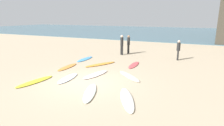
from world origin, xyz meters
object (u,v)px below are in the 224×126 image
Objects in this scene: surfboard_6 at (85,59)px; surfboard_7 at (68,78)px; surfboard_0 at (101,64)px; surfboard_1 at (96,74)px; surfboard_8 at (67,67)px; beachgoer_near at (122,44)px; surfboard_3 at (134,65)px; surfboard_9 at (127,99)px; surfboard_4 at (129,76)px; surfboard_5 at (35,81)px; surfboard_2 at (90,92)px; beachgoer_mid at (178,49)px; beachgoer_far at (128,43)px.

surfboard_7 is at bearing 109.83° from surfboard_6.
surfboard_6 is at bearing 1.98° from surfboard_0.
surfboard_0 is 1.19× the size of surfboard_1.
surfboard_8 is 6.10m from beachgoer_near.
surfboard_3 is 5.88m from surfboard_9.
surfboard_4 is at bearing -80.23° from surfboard_3.
surfboard_5 is at bearing -123.94° from surfboard_1.
surfboard_8 is (-3.81, 3.25, -0.01)m from surfboard_2.
surfboard_2 is 1.40× the size of beachgoer_mid.
beachgoer_far reaches higher than surfboard_0.
beachgoer_mid reaches higher than surfboard_2.
surfboard_6 is at bearing -89.91° from beachgoer_near.
beachgoer_near reaches higher than surfboard_9.
surfboard_1 is 2.77m from surfboard_2.
surfboard_3 is at bearing -101.74° from surfboard_9.
beachgoer_near is (0.06, 4.11, 1.00)m from surfboard_0.
surfboard_1 is 1.01× the size of surfboard_8.
surfboard_7 is at bearing -5.29° from beachgoer_far.
surfboard_5 is at bearing -27.07° from surfboard_9.
surfboard_8 is at bearing -77.74° from surfboard_5.
surfboard_5 is 9.09m from beachgoer_near.
surfboard_3 is 6.81m from surfboard_5.
beachgoer_far is at bearing 99.32° from beachgoer_near.
surfboard_7 is at bearing -58.02° from beachgoer_near.
surfboard_5 is at bearing -65.89° from beachgoer_near.
beachgoer_mid is (5.03, 4.01, 0.86)m from surfboard_0.
surfboard_5 is at bearing -12.18° from beachgoer_far.
surfboard_0 is 6.49m from beachgoer_mid.
surfboard_6 is at bearing -88.68° from surfboard_8.
beachgoer_mid is (4.98, -0.10, -0.14)m from beachgoer_near.
surfboard_6 is at bearing 102.77° from surfboard_2.
beachgoer_mid is (5.25, 7.62, 0.86)m from surfboard_7.
beachgoer_mid is (4.13, 6.34, 0.86)m from surfboard_1.
surfboard_8 is at bearing 71.08° from surfboard_0.
beachgoer_far is (-0.48, 7.25, 0.95)m from surfboard_1.
surfboard_6 is (-0.52, 5.82, -0.00)m from surfboard_5.
surfboard_9 is (2.93, -2.48, 0.00)m from surfboard_1.
surfboard_6 is 3.85m from beachgoer_near.
surfboard_2 reaches higher than surfboard_9.
surfboard_9 is 1.40× the size of beachgoer_far.
surfboard_6 is at bearing 103.41° from surfboard_7.
surfboard_2 is 3.52m from surfboard_5.
surfboard_9 is 8.95m from beachgoer_mid.
surfboard_0 is 1.21× the size of surfboard_3.
surfboard_8 is at bearing -54.63° from beachgoer_mid.
surfboard_8 is 8.88m from beachgoer_mid.
surfboard_7 is at bearing -130.09° from surfboard_5.
surfboard_6 is at bearing -77.31° from surfboard_4.
surfboard_6 is (-4.04, 5.89, -0.01)m from surfboard_2.
beachgoer_mid is at bearing 77.94° from beachgoer_far.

